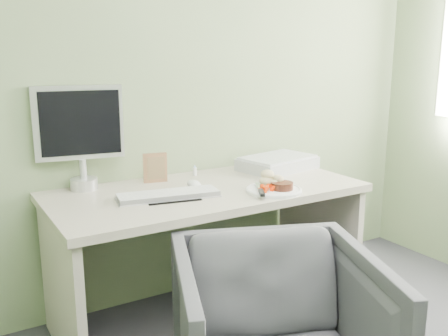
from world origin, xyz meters
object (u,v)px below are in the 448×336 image
scanner (277,164)px  monitor (80,132)px  plate (274,190)px  desk (207,222)px

scanner → monitor: bearing=161.1°
plate → scanner: bearing=51.3°
desk → plate: 0.39m
plate → scanner: size_ratio=0.64×
plate → scanner: (0.32, 0.39, 0.03)m
desk → plate: bearing=-42.4°
scanner → monitor: 1.16m
monitor → scanner: bearing=1.2°
plate → monitor: 1.01m
desk → monitor: monitor is taller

